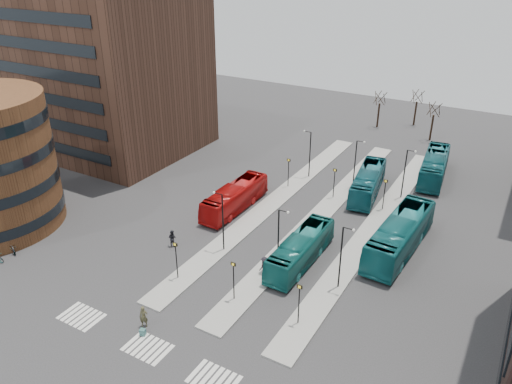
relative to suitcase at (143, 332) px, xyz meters
The scene contains 20 objects.
island_left 25.19m from the suitcase, 94.06° to the left, with size 2.50×45.00×0.15m, color gray.
island_mid 25.48m from the suitcase, 80.47° to the left, with size 2.50×45.00×0.15m, color gray.
island_right 27.13m from the suitcase, 67.88° to the left, with size 2.50×45.00×0.15m, color gray.
suitcase is the anchor object (origin of this frame).
red_bus 21.52m from the suitcase, 102.89° to the left, with size 2.51×10.73×2.99m, color #B20E0D.
teal_bus_a 16.28m from the suitcase, 67.32° to the left, with size 2.46×10.53×2.93m, color #146765.
teal_bus_b 33.00m from the suitcase, 77.90° to the left, with size 2.62×11.19×3.12m, color #145C68.
teal_bus_c 25.69m from the suitcase, 57.71° to the left, with size 3.04×13.00×3.62m, color #166C71.
teal_bus_d 42.93m from the suitcase, 72.69° to the left, with size 2.75×11.75×3.27m, color #145C66.
traveller 1.22m from the suitcase, 123.99° to the left, with size 0.67×0.44×1.84m, color #48452B.
commuter_a 12.83m from the suitcase, 118.32° to the left, with size 0.85×0.66×1.76m, color black.
commuter_b 12.44m from the suitcase, 70.67° to the left, with size 1.00×0.42×1.71m, color black.
commuter_c 12.45m from the suitcase, 70.21° to the left, with size 1.16×0.67×1.80m, color black.
bicycle_mid 18.93m from the suitcase, behind, with size 0.50×1.78×1.07m, color gray.
bicycle_far 18.94m from the suitcase, behind, with size 0.53×1.52×0.80m, color gray.
crosswalk_stripes 4.07m from the suitcase, 12.38° to the right, with size 22.35×2.40×0.01m.
office_block 44.42m from the suitcase, 137.51° to the left, with size 25.00×20.12×22.00m.
sign_poles 18.65m from the suitcase, 78.11° to the left, with size 12.45×22.12×3.65m.
lamp_posts 23.86m from the suitcase, 78.15° to the left, with size 14.04×20.24×6.12m.
bare_trees 58.05m from the suitcase, 85.17° to the left, with size 10.97×8.14×5.90m.
Camera 1 is at (20.18, -16.37, 26.97)m, focal length 35.00 mm.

